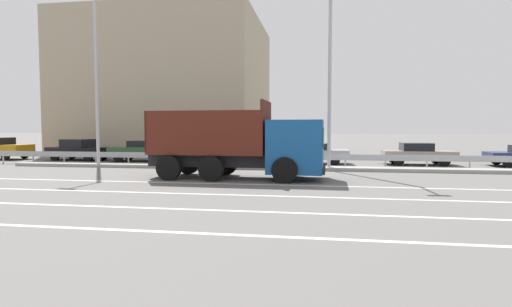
{
  "coord_description": "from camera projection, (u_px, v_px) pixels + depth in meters",
  "views": [
    {
      "loc": [
        1.78,
        -18.02,
        2.15
      ],
      "look_at": [
        -1.28,
        0.88,
        0.96
      ],
      "focal_mm": 28.0,
      "sensor_mm": 36.0,
      "label": 1
    }
  ],
  "objects": [
    {
      "name": "ground_plane",
      "position": [
        281.0,
        176.0,
        18.17
      ],
      "size": [
        320.0,
        320.0,
        0.0
      ],
      "primitive_type": "plane",
      "color": "#605E5B"
    },
    {
      "name": "lane_strip_0",
      "position": [
        226.0,
        184.0,
        15.58
      ],
      "size": [
        56.66,
        0.16,
        0.01
      ],
      "primitive_type": "cube",
      "color": "silver",
      "rests_on": "ground_plane"
    },
    {
      "name": "lane_strip_1",
      "position": [
        208.0,
        194.0,
        13.1
      ],
      "size": [
        56.66,
        0.16,
        0.01
      ],
      "primitive_type": "cube",
      "color": "silver",
      "rests_on": "ground_plane"
    },
    {
      "name": "lane_strip_2",
      "position": [
        182.0,
        209.0,
        10.66
      ],
      "size": [
        56.66,
        0.16,
        0.01
      ],
      "primitive_type": "cube",
      "color": "silver",
      "rests_on": "ground_plane"
    },
    {
      "name": "lane_strip_3",
      "position": [
        144.0,
        231.0,
        8.38
      ],
      "size": [
        56.66,
        0.16,
        0.01
      ],
      "primitive_type": "cube",
      "color": "silver",
      "rests_on": "ground_plane"
    },
    {
      "name": "median_island",
      "position": [
        286.0,
        168.0,
        21.02
      ],
      "size": [
        31.16,
        1.1,
        0.18
      ],
      "primitive_type": "cube",
      "color": "gray",
      "rests_on": "ground_plane"
    },
    {
      "name": "median_guardrail",
      "position": [
        287.0,
        158.0,
        21.89
      ],
      "size": [
        56.66,
        0.09,
        0.78
      ],
      "color": "#9EA0A5",
      "rests_on": "ground_plane"
    },
    {
      "name": "dump_truck",
      "position": [
        259.0,
        149.0,
        17.08
      ],
      "size": [
        7.65,
        2.83,
        3.33
      ],
      "rotation": [
        0.0,
        0.0,
        -1.6
      ],
      "color": "#144C8C",
      "rests_on": "ground_plane"
    },
    {
      "name": "median_road_sign",
      "position": [
        293.0,
        147.0,
        20.89
      ],
      "size": [
        0.8,
        0.16,
        2.22
      ],
      "color": "white",
      "rests_on": "ground_plane"
    },
    {
      "name": "street_lamp_1",
      "position": [
        95.0,
        67.0,
        22.28
      ],
      "size": [
        0.71,
        2.08,
        10.29
      ],
      "color": "#ADADB2",
      "rests_on": "ground_plane"
    },
    {
      "name": "street_lamp_2",
      "position": [
        330.0,
        74.0,
        20.07
      ],
      "size": [
        0.71,
        2.15,
        8.91
      ],
      "color": "#ADADB2",
      "rests_on": "ground_plane"
    },
    {
      "name": "parked_car_1",
      "position": [
        79.0,
        150.0,
        27.27
      ],
      "size": [
        4.22,
        2.13,
        1.44
      ],
      "rotation": [
        0.0,
        0.0,
        -1.64
      ],
      "color": "black",
      "rests_on": "ground_plane"
    },
    {
      "name": "parked_car_2",
      "position": [
        142.0,
        151.0,
        26.32
      ],
      "size": [
        4.16,
        1.97,
        1.37
      ],
      "rotation": [
        0.0,
        0.0,
        1.61
      ],
      "color": "#335B33",
      "rests_on": "ground_plane"
    },
    {
      "name": "parked_car_3",
      "position": [
        225.0,
        151.0,
        25.39
      ],
      "size": [
        4.05,
        2.14,
        1.46
      ],
      "rotation": [
        0.0,
        0.0,
        -1.64
      ],
      "color": "black",
      "rests_on": "ground_plane"
    },
    {
      "name": "parked_car_4",
      "position": [
        311.0,
        153.0,
        24.63
      ],
      "size": [
        4.59,
        1.88,
        1.26
      ],
      "rotation": [
        0.0,
        0.0,
        1.59
      ],
      "color": "#A3A3A8",
      "rests_on": "ground_plane"
    },
    {
      "name": "parked_car_5",
      "position": [
        418.0,
        154.0,
        23.77
      ],
      "size": [
        4.06,
        1.96,
        1.31
      ],
      "rotation": [
        0.0,
        0.0,
        -1.58
      ],
      "color": "gray",
      "rests_on": "ground_plane"
    },
    {
      "name": "background_building_0",
      "position": [
        172.0,
        88.0,
        36.68
      ],
      "size": [
        16.2,
        14.16,
        11.75
      ],
      "primitive_type": "cube",
      "color": "tan",
      "rests_on": "ground_plane"
    }
  ]
}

